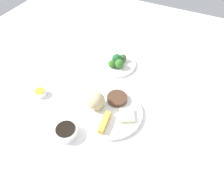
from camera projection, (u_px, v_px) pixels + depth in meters
name	position (u px, v px, depth m)	size (l,w,h in m)	color
tabletop	(107.00, 105.00, 1.03)	(2.20, 2.20, 0.02)	white
main_plate	(111.00, 112.00, 0.98)	(0.29, 0.29, 0.02)	white
rice_scoop	(96.00, 101.00, 0.96)	(0.08, 0.08, 0.08)	#C1B482
spring_roll	(105.00, 122.00, 0.91)	(0.11, 0.02, 0.03)	gold
crab_rangoon_wonton	(127.00, 115.00, 0.95)	(0.07, 0.06, 0.02)	beige
stir_fry_heap	(117.00, 98.00, 1.01)	(0.10, 0.10, 0.02)	#4D3221
broccoli_plate	(116.00, 64.00, 1.21)	(0.22, 0.22, 0.01)	white
broccoli_floret_0	(119.00, 64.00, 1.16)	(0.05, 0.05, 0.05)	#347029
broccoli_floret_1	(117.00, 59.00, 1.19)	(0.05, 0.05, 0.05)	#225B31
broccoli_floret_2	(112.00, 64.00, 1.17)	(0.04, 0.04, 0.04)	#376D24
broccoli_floret_4	(123.00, 58.00, 1.20)	(0.04, 0.04, 0.04)	#3A6032
soy_sauce_bowl	(66.00, 131.00, 0.90)	(0.10, 0.10, 0.04)	white
soy_sauce_bowl_liquid	(65.00, 129.00, 0.88)	(0.08, 0.08, 0.00)	black
sauce_ramekin_hot_mustard	(40.00, 93.00, 1.05)	(0.06, 0.06, 0.03)	white
sauce_ramekin_hot_mustard_liquid	(40.00, 91.00, 1.04)	(0.05, 0.05, 0.00)	gold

